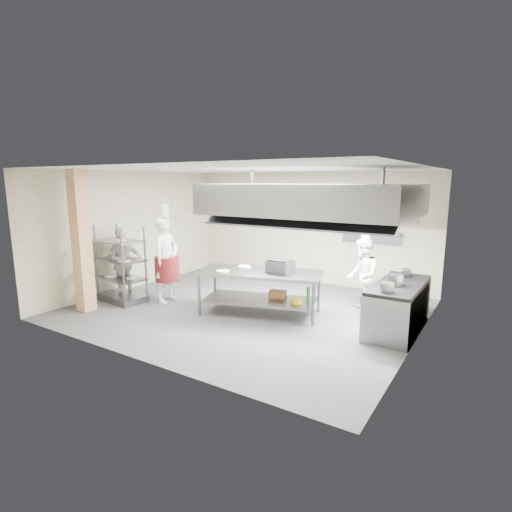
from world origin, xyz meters
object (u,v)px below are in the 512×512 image
Objects in this scene: chef_plating at (123,263)px; griddle at (280,266)px; chef_head at (166,260)px; island at (260,293)px; chef_line at (362,276)px; stockpot at (395,280)px; cooking_range at (398,308)px; pass_rack at (121,264)px.

chef_plating is 3.40× the size of griddle.
chef_plating is at bearing 97.73° from chef_head.
chef_head reaches higher than island.
chef_line is 0.95× the size of chef_plating.
stockpot is (0.83, -0.77, 0.20)m from chef_line.
cooking_range is 0.61m from stockpot.
cooking_range is at bearing 20.34° from pass_rack.
chef_plating is at bearing 174.95° from island.
stockpot is (-0.05, -0.18, 0.58)m from cooking_range.
griddle is (2.67, 0.56, 0.04)m from chef_head.
pass_rack is (-3.20, -0.93, 0.42)m from island.
griddle is at bearing -173.58° from stockpot.
chef_plating reaches higher than cooking_range.
stockpot is at bearing 8.86° from griddle.
island is at bearing -79.05° from chef_line.
cooking_range is at bearing 111.51° from chef_plating.
chef_head is 1.18m from chef_plating.
chef_plating is (-1.13, -0.29, -0.14)m from chef_head.
chef_head is (-2.27, -0.40, 0.53)m from island.
pass_rack reaches higher than griddle.
stockpot reaches higher than cooking_range.
chef_plating reaches higher than island.
pass_rack reaches higher than stockpot.
griddle is 1.74× the size of stockpot.
stockpot is (6.03, 1.10, 0.16)m from chef_plating.
chef_line is at bearing -75.36° from chef_head.
island is 1.26× the size of cooking_range.
griddle is 2.25m from stockpot.
cooking_range is 4.02× the size of griddle.
stockpot is at bearing -87.26° from chef_head.
chef_line reaches higher than stockpot.
stockpot is (2.23, 0.25, -0.03)m from griddle.
chef_plating is at bearing -92.57° from chef_line.
pass_rack is 5.98m from stockpot.
chef_plating is (-5.20, -1.88, 0.04)m from chef_line.
stockpot is (4.90, 0.81, 0.01)m from chef_head.
island is at bearing 111.14° from chef_plating.
chef_line is (1.80, 1.18, 0.35)m from island.
chef_line is at bearing 38.66° from griddle.
pass_rack reaches higher than cooking_range.
chef_head is at bearing 173.49° from island.
stockpot is at bearing -7.76° from island.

